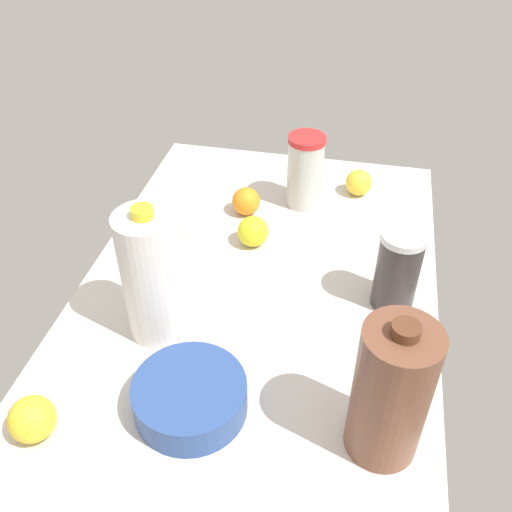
{
  "coord_description": "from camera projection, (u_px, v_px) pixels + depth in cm",
  "views": [
    {
      "loc": [
        87.6,
        18.37,
        86.22
      ],
      "look_at": [
        0.0,
        0.0,
        13.0
      ],
      "focal_mm": 40.0,
      "sensor_mm": 36.0,
      "label": 1
    }
  ],
  "objects": [
    {
      "name": "milk_jug",
      "position": [
        152.0,
        276.0,
        1.05
      ],
      "size": [
        11.26,
        11.26,
        29.01
      ],
      "color": "white",
      "rests_on": "countertop"
    },
    {
      "name": "lemon_loose",
      "position": [
        32.0,
        419.0,
        0.93
      ],
      "size": [
        7.79,
        7.79,
        7.79
      ],
      "primitive_type": "sphere",
      "color": "yellow",
      "rests_on": "countertop"
    },
    {
      "name": "lemon_near_front",
      "position": [
        253.0,
        231.0,
        1.33
      ],
      "size": [
        7.26,
        7.26,
        7.26
      ],
      "primitive_type": "sphere",
      "color": "yellow",
      "rests_on": "countertop"
    },
    {
      "name": "lemon_far_back",
      "position": [
        359.0,
        183.0,
        1.5
      ],
      "size": [
        6.86,
        6.86,
        6.86
      ],
      "primitive_type": "sphere",
      "color": "yellow",
      "rests_on": "countertop"
    },
    {
      "name": "mixing_bowl",
      "position": [
        190.0,
        397.0,
        0.97
      ],
      "size": [
        19.61,
        19.61,
        6.27
      ],
      "primitive_type": "cylinder",
      "color": "#2B4889",
      "rests_on": "countertop"
    },
    {
      "name": "orange_beside_bowl",
      "position": [
        246.0,
        201.0,
        1.43
      ],
      "size": [
        7.05,
        7.05,
        7.05
      ],
      "primitive_type": "sphere",
      "color": "orange",
      "rests_on": "countertop"
    },
    {
      "name": "countertop",
      "position": [
        256.0,
        297.0,
        1.23
      ],
      "size": [
        120.0,
        76.0,
        3.0
      ],
      "primitive_type": "cube",
      "color": "silver",
      "rests_on": "ground"
    },
    {
      "name": "shaker_bottle",
      "position": [
        398.0,
        270.0,
        1.14
      ],
      "size": [
        9.02,
        9.02,
        17.89
      ],
      "color": "#363030",
      "rests_on": "countertop"
    },
    {
      "name": "chocolate_milk_jug",
      "position": [
        391.0,
        393.0,
        0.86
      ],
      "size": [
        11.78,
        11.78,
        27.49
      ],
      "color": "brown",
      "rests_on": "countertop"
    },
    {
      "name": "tumbler_cup",
      "position": [
        305.0,
        171.0,
        1.42
      ],
      "size": [
        9.26,
        9.26,
        19.04
      ],
      "color": "silver",
      "rests_on": "countertop"
    }
  ]
}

